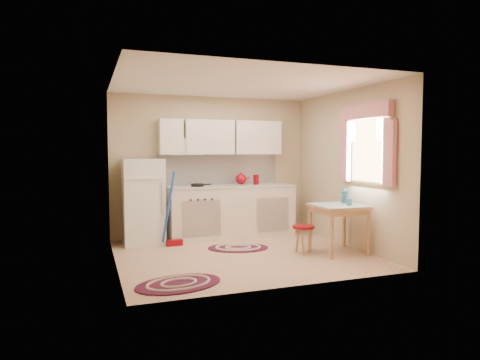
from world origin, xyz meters
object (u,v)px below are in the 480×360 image
at_px(fridge, 143,201).
at_px(table, 338,229).
at_px(stool, 303,240).
at_px(base_cabinets, 231,212).

distance_m(fridge, table, 3.16).
xyz_separation_m(fridge, stool, (2.16, -1.51, -0.49)).
height_order(fridge, table, fridge).
distance_m(base_cabinets, stool, 1.69).
xyz_separation_m(base_cabinets, table, (1.13, -1.69, -0.08)).
xyz_separation_m(fridge, base_cabinets, (1.55, 0.05, -0.26)).
bearing_deg(table, fridge, 148.55).
relative_size(fridge, base_cabinets, 0.62).
bearing_deg(fridge, base_cabinets, 1.85).
relative_size(base_cabinets, table, 3.12).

